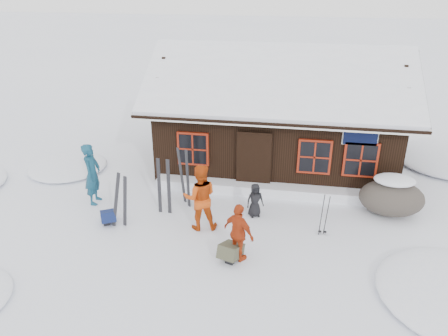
{
  "coord_description": "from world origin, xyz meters",
  "views": [
    {
      "loc": [
        2.12,
        -10.4,
        6.74
      ],
      "look_at": [
        0.13,
        1.24,
        1.3
      ],
      "focal_mm": 35.0,
      "sensor_mm": 36.0,
      "label": 1
    }
  ],
  "objects_px": {
    "skier_teal": "(92,174)",
    "skier_orange_left": "(200,197)",
    "boulder": "(392,197)",
    "backpack_olive": "(231,254)",
    "ski_poles": "(324,216)",
    "ski_pair_left": "(120,201)",
    "skier_orange_right": "(239,233)",
    "skier_crouched": "(255,200)",
    "backpack_blue": "(108,218)"
  },
  "relations": [
    {
      "from": "backpack_olive",
      "to": "skier_orange_left",
      "type": "bearing_deg",
      "value": 146.22
    },
    {
      "from": "skier_teal",
      "to": "skier_crouched",
      "type": "distance_m",
      "value": 5.04
    },
    {
      "from": "skier_orange_right",
      "to": "backpack_olive",
      "type": "relative_size",
      "value": 2.47
    },
    {
      "from": "boulder",
      "to": "backpack_blue",
      "type": "distance_m",
      "value": 8.34
    },
    {
      "from": "skier_teal",
      "to": "ski_pair_left",
      "type": "bearing_deg",
      "value": -135.72
    },
    {
      "from": "skier_orange_left",
      "to": "backpack_blue",
      "type": "distance_m",
      "value": 2.81
    },
    {
      "from": "skier_teal",
      "to": "skier_orange_left",
      "type": "height_order",
      "value": "skier_teal"
    },
    {
      "from": "ski_poles",
      "to": "boulder",
      "type": "bearing_deg",
      "value": 36.67
    },
    {
      "from": "ski_pair_left",
      "to": "skier_teal",
      "type": "bearing_deg",
      "value": 149.2
    },
    {
      "from": "skier_teal",
      "to": "ski_poles",
      "type": "xyz_separation_m",
      "value": [
        6.98,
        -0.66,
        -0.39
      ]
    },
    {
      "from": "boulder",
      "to": "backpack_olive",
      "type": "height_order",
      "value": "boulder"
    },
    {
      "from": "ski_poles",
      "to": "backpack_olive",
      "type": "relative_size",
      "value": 1.98
    },
    {
      "from": "skier_teal",
      "to": "boulder",
      "type": "height_order",
      "value": "skier_teal"
    },
    {
      "from": "ski_pair_left",
      "to": "skier_orange_left",
      "type": "bearing_deg",
      "value": 19.01
    },
    {
      "from": "skier_orange_left",
      "to": "skier_crouched",
      "type": "distance_m",
      "value": 1.75
    },
    {
      "from": "skier_orange_left",
      "to": "skier_orange_right",
      "type": "bearing_deg",
      "value": 120.24
    },
    {
      "from": "ski_pair_left",
      "to": "backpack_blue",
      "type": "distance_m",
      "value": 0.83
    },
    {
      "from": "ski_poles",
      "to": "backpack_olive",
      "type": "bearing_deg",
      "value": -146.06
    },
    {
      "from": "skier_orange_left",
      "to": "boulder",
      "type": "xyz_separation_m",
      "value": [
        5.42,
        1.73,
        -0.41
      ]
    },
    {
      "from": "boulder",
      "to": "ski_poles",
      "type": "bearing_deg",
      "value": -143.33
    },
    {
      "from": "skier_orange_left",
      "to": "backpack_olive",
      "type": "bearing_deg",
      "value": 114.62
    },
    {
      "from": "skier_teal",
      "to": "skier_crouched",
      "type": "relative_size",
      "value": 1.87
    },
    {
      "from": "skier_teal",
      "to": "boulder",
      "type": "distance_m",
      "value": 9.05
    },
    {
      "from": "skier_orange_left",
      "to": "backpack_olive",
      "type": "distance_m",
      "value": 1.89
    },
    {
      "from": "backpack_blue",
      "to": "skier_teal",
      "type": "bearing_deg",
      "value": 100.17
    },
    {
      "from": "skier_orange_right",
      "to": "ski_poles",
      "type": "height_order",
      "value": "skier_orange_right"
    },
    {
      "from": "ski_poles",
      "to": "backpack_blue",
      "type": "xyz_separation_m",
      "value": [
        -6.08,
        -0.44,
        -0.44
      ]
    },
    {
      "from": "boulder",
      "to": "ski_poles",
      "type": "xyz_separation_m",
      "value": [
        -2.02,
        -1.51,
        0.03
      ]
    },
    {
      "from": "skier_orange_right",
      "to": "boulder",
      "type": "bearing_deg",
      "value": -110.51
    },
    {
      "from": "skier_orange_right",
      "to": "ski_poles",
      "type": "distance_m",
      "value": 2.63
    },
    {
      "from": "skier_orange_right",
      "to": "skier_crouched",
      "type": "relative_size",
      "value": 1.5
    },
    {
      "from": "ski_pair_left",
      "to": "ski_poles",
      "type": "relative_size",
      "value": 1.37
    },
    {
      "from": "skier_teal",
      "to": "backpack_olive",
      "type": "distance_m",
      "value": 5.22
    },
    {
      "from": "skier_orange_right",
      "to": "ski_pair_left",
      "type": "bearing_deg",
      "value": 17.83
    },
    {
      "from": "skier_teal",
      "to": "backpack_blue",
      "type": "distance_m",
      "value": 1.65
    },
    {
      "from": "skier_crouched",
      "to": "ski_poles",
      "type": "bearing_deg",
      "value": -43.61
    },
    {
      "from": "backpack_blue",
      "to": "skier_orange_right",
      "type": "bearing_deg",
      "value": -44.49
    },
    {
      "from": "skier_teal",
      "to": "skier_orange_left",
      "type": "bearing_deg",
      "value": -108.31
    },
    {
      "from": "boulder",
      "to": "ski_poles",
      "type": "distance_m",
      "value": 2.52
    },
    {
      "from": "skier_crouched",
      "to": "ski_poles",
      "type": "relative_size",
      "value": 0.83
    },
    {
      "from": "backpack_olive",
      "to": "boulder",
      "type": "bearing_deg",
      "value": 52.87
    },
    {
      "from": "skier_orange_left",
      "to": "ski_pair_left",
      "type": "xyz_separation_m",
      "value": [
        -2.2,
        -0.33,
        -0.15
      ]
    },
    {
      "from": "skier_teal",
      "to": "skier_orange_left",
      "type": "distance_m",
      "value": 3.69
    },
    {
      "from": "skier_teal",
      "to": "backpack_olive",
      "type": "height_order",
      "value": "skier_teal"
    },
    {
      "from": "skier_teal",
      "to": "ski_pair_left",
      "type": "distance_m",
      "value": 1.85
    },
    {
      "from": "skier_orange_right",
      "to": "backpack_olive",
      "type": "xyz_separation_m",
      "value": [
        -0.19,
        -0.05,
        -0.61
      ]
    },
    {
      "from": "skier_orange_left",
      "to": "ski_poles",
      "type": "xyz_separation_m",
      "value": [
        3.4,
        0.22,
        -0.38
      ]
    },
    {
      "from": "boulder",
      "to": "ski_pair_left",
      "type": "relative_size",
      "value": 1.09
    },
    {
      "from": "skier_orange_left",
      "to": "skier_crouched",
      "type": "bearing_deg",
      "value": -162.0
    },
    {
      "from": "skier_orange_right",
      "to": "ski_poles",
      "type": "relative_size",
      "value": 1.25
    }
  ]
}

